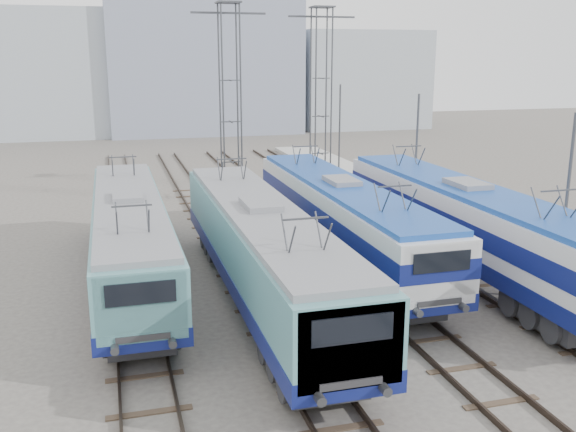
# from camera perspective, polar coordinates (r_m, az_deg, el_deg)

# --- Properties ---
(ground) EXTENTS (160.00, 160.00, 0.00)m
(ground) POSITION_cam_1_polar(r_m,az_deg,el_deg) (20.67, 6.80, -11.64)
(ground) COLOR #514C47
(platform) EXTENTS (4.00, 70.00, 0.30)m
(platform) POSITION_cam_1_polar(r_m,az_deg,el_deg) (31.88, 18.43, -2.69)
(platform) COLOR #9E9E99
(platform) RESTS_ON ground
(locomotive_far_left) EXTENTS (2.73, 17.23, 3.24)m
(locomotive_far_left) POSITION_cam_1_polar(r_m,az_deg,el_deg) (25.90, -13.88, -1.54)
(locomotive_far_left) COLOR #0F1757
(locomotive_far_left) RESTS_ON ground
(locomotive_center_left) EXTENTS (2.87, 18.12, 3.41)m
(locomotive_center_left) POSITION_cam_1_polar(r_m,az_deg,el_deg) (23.00, -2.28, -2.83)
(locomotive_center_left) COLOR #0F1757
(locomotive_center_left) RESTS_ON ground
(locomotive_center_right) EXTENTS (2.80, 17.68, 3.32)m
(locomotive_center_right) POSITION_cam_1_polar(r_m,az_deg,el_deg) (27.88, 4.87, 0.15)
(locomotive_center_right) COLOR #0F1757
(locomotive_center_right) RESTS_ON ground
(locomotive_far_right) EXTENTS (2.90, 18.34, 3.45)m
(locomotive_far_right) POSITION_cam_1_polar(r_m,az_deg,el_deg) (27.48, 15.65, -0.37)
(locomotive_far_right) COLOR #0F1757
(locomotive_far_right) RESTS_ON ground
(catenary_tower_west) EXTENTS (4.50, 1.20, 12.00)m
(catenary_tower_west) POSITION_cam_1_polar(r_m,az_deg,el_deg) (39.91, -5.16, 10.69)
(catenary_tower_west) COLOR #3F4247
(catenary_tower_west) RESTS_ON ground
(catenary_tower_east) EXTENTS (4.50, 1.20, 12.00)m
(catenary_tower_east) POSITION_cam_1_polar(r_m,az_deg,el_deg) (43.48, 2.95, 11.00)
(catenary_tower_east) COLOR #3F4247
(catenary_tower_east) RESTS_ON ground
(mast_front) EXTENTS (0.12, 0.12, 7.00)m
(mast_front) POSITION_cam_1_polar(r_m,az_deg,el_deg) (25.48, 23.46, 0.56)
(mast_front) COLOR #3F4247
(mast_front) RESTS_ON ground
(mast_mid) EXTENTS (0.12, 0.12, 7.00)m
(mast_mid) POSITION_cam_1_polar(r_m,az_deg,el_deg) (35.40, 11.30, 4.94)
(mast_mid) COLOR #3F4247
(mast_mid) RESTS_ON ground
(mast_rear) EXTENTS (0.12, 0.12, 7.00)m
(mast_rear) POSITION_cam_1_polar(r_m,az_deg,el_deg) (46.32, 4.60, 7.26)
(mast_rear) COLOR #3F4247
(mast_rear) RESTS_ON ground
(building_west) EXTENTS (18.00, 12.00, 14.00)m
(building_west) POSITION_cam_1_polar(r_m,az_deg,el_deg) (79.47, -20.91, 11.74)
(building_west) COLOR #9DA7B1
(building_west) RESTS_ON ground
(building_center) EXTENTS (22.00, 14.00, 18.00)m
(building_center) POSITION_cam_1_polar(r_m,az_deg,el_deg) (79.97, -7.73, 13.96)
(building_center) COLOR gray
(building_center) RESTS_ON ground
(building_east) EXTENTS (16.00, 12.00, 12.00)m
(building_east) POSITION_cam_1_polar(r_m,az_deg,el_deg) (85.18, 6.08, 11.98)
(building_east) COLOR #9DA7B1
(building_east) RESTS_ON ground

